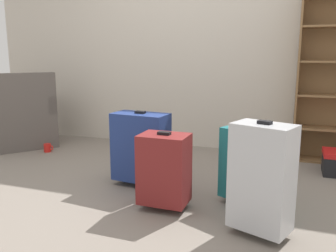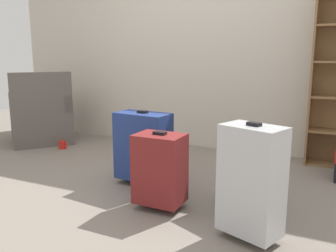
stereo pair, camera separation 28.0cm
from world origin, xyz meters
name	(u,v)px [view 2 (the right image)]	position (x,y,z in m)	size (l,w,h in m)	color
ground_plane	(129,195)	(0.00, 0.00, 0.00)	(9.40, 9.40, 0.00)	slate
back_wall	(206,37)	(0.00, 1.76, 1.30)	(5.37, 0.10, 2.60)	beige
armchair	(41,118)	(-1.93, 1.04, 0.32)	(0.99, 0.99, 0.90)	#59514C
mug	(63,145)	(-1.47, 0.90, 0.05)	(0.12, 0.08, 0.10)	red
suitcase_silver	(251,181)	(1.02, -0.28, 0.38)	(0.41, 0.33, 0.72)	#B7BABF
suitcase_dark_red	(160,169)	(0.33, -0.11, 0.30)	(0.35, 0.25, 0.57)	maroon
suitcase_teal	(245,167)	(0.88, 0.15, 0.31)	(0.43, 0.34, 0.60)	#19666B
suitcase_navy_blue	(143,146)	(-0.02, 0.27, 0.34)	(0.49, 0.28, 0.64)	navy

